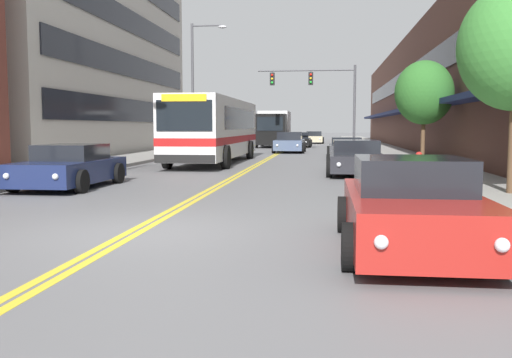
{
  "coord_description": "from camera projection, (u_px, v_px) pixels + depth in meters",
  "views": [
    {
      "loc": [
        3.22,
        -9.31,
        1.79
      ],
      "look_at": [
        -0.35,
        19.43,
        -0.89
      ],
      "focal_mm": 40.0,
      "sensor_mm": 36.0,
      "label": 1
    }
  ],
  "objects": [
    {
      "name": "car_black_moving_second",
      "position": [
        299.0,
        140.0,
        49.7
      ],
      "size": [
        2.15,
        4.68,
        1.28
      ],
      "color": "black",
      "rests_on": "ground_plane"
    },
    {
      "name": "car_charcoal_parked_right_mid",
      "position": [
        356.0,
        158.0,
        21.28
      ],
      "size": [
        2.2,
        4.72,
        1.28
      ],
      "color": "#232328",
      "rests_on": "ground_plane"
    },
    {
      "name": "car_red_parked_right_foreground",
      "position": [
        411.0,
        208.0,
        8.23
      ],
      "size": [
        2.06,
        4.38,
        1.34
      ],
      "color": "maroon",
      "rests_on": "ground_plane"
    },
    {
      "name": "sidewalk_left",
      "position": [
        200.0,
        147.0,
        47.2
      ],
      "size": [
        3.44,
        106.0,
        0.14
      ],
      "color": "gray",
      "rests_on": "ground_plane"
    },
    {
      "name": "traffic_signal_mast",
      "position": [
        320.0,
        89.0,
        41.84
      ],
      "size": [
        7.2,
        0.38,
        6.24
      ],
      "color": "#47474C",
      "rests_on": "ground_plane"
    },
    {
      "name": "car_navy_parked_left_mid",
      "position": [
        70.0,
        167.0,
        16.7
      ],
      "size": [
        2.16,
        4.5,
        1.26
      ],
      "color": "#19234C",
      "rests_on": "ground_plane"
    },
    {
      "name": "centre_line",
      "position": [
        287.0,
        148.0,
        46.32
      ],
      "size": [
        0.34,
        106.0,
        0.01
      ],
      "color": "yellow",
      "rests_on": "ground_plane"
    },
    {
      "name": "box_truck",
      "position": [
        274.0,
        128.0,
        49.7
      ],
      "size": [
        2.83,
        6.67,
        3.12
      ],
      "color": "black",
      "rests_on": "ground_plane"
    },
    {
      "name": "storefront_row_right",
      "position": [
        456.0,
        93.0,
        44.3
      ],
      "size": [
        9.1,
        68.0,
        8.76
      ],
      "color": "brown",
      "rests_on": "ground_plane"
    },
    {
      "name": "car_beige_moving_lead",
      "position": [
        314.0,
        138.0,
        60.56
      ],
      "size": [
        2.09,
        4.64,
        1.27
      ],
      "color": "#BCAD89",
      "rests_on": "ground_plane"
    },
    {
      "name": "street_tree_right_mid",
      "position": [
        424.0,
        93.0,
        26.09
      ],
      "size": [
        2.66,
        2.66,
        4.65
      ],
      "color": "brown",
      "rests_on": "sidewalk_right"
    },
    {
      "name": "fire_hydrant",
      "position": [
        418.0,
        167.0,
        16.99
      ],
      "size": [
        0.3,
        0.22,
        0.9
      ],
      "color": "red",
      "rests_on": "sidewalk_right"
    },
    {
      "name": "street_lamp_left_far",
      "position": [
        197.0,
        77.0,
        36.16
      ],
      "size": [
        2.3,
        0.28,
        8.25
      ],
      "color": "#47474C",
      "rests_on": "ground_plane"
    },
    {
      "name": "ground_plane",
      "position": [
        287.0,
        148.0,
        46.32
      ],
      "size": [
        240.0,
        240.0,
        0.0
      ],
      "primitive_type": "plane",
      "color": "slate"
    },
    {
      "name": "city_bus",
      "position": [
        216.0,
        127.0,
        28.23
      ],
      "size": [
        2.82,
        12.44,
        3.08
      ],
      "color": "silver",
      "rests_on": "ground_plane"
    },
    {
      "name": "sidewalk_right",
      "position": [
        377.0,
        148.0,
        45.43
      ],
      "size": [
        3.44,
        106.0,
        0.14
      ],
      "color": "gray",
      "rests_on": "ground_plane"
    },
    {
      "name": "car_dark_grey_parked_right_far",
      "position": [
        346.0,
        148.0,
        31.77
      ],
      "size": [
        2.12,
        4.82,
        1.18
      ],
      "color": "#38383D",
      "rests_on": "ground_plane"
    },
    {
      "name": "car_slate_blue_moving_third",
      "position": [
        290.0,
        143.0,
        39.2
      ],
      "size": [
        2.15,
        4.5,
        1.42
      ],
      "color": "#475675",
      "rests_on": "ground_plane"
    }
  ]
}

